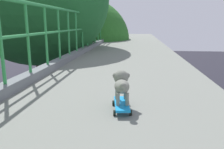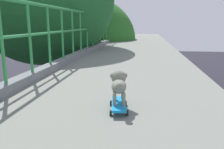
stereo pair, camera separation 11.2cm
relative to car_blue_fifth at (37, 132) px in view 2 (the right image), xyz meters
The scene contains 8 objects.
car_blue_fifth is the anchor object (origin of this frame).
car_grey_sixth 5.36m from the car_blue_fifth, 135.28° to the left, with size 1.99×4.60×1.46m.
city_bus 18.74m from the car_blue_fifth, 101.47° to the left, with size 2.66×11.68×3.06m.
roadside_tree_mid 8.78m from the car_blue_fifth, 55.47° to the right, with size 5.15×5.15×10.49m.
roadside_tree_far 6.48m from the car_blue_fifth, 15.42° to the left, with size 5.20×5.20×8.65m.
roadside_tree_farthest 14.15m from the car_blue_fifth, 78.05° to the left, with size 4.66×4.66×8.35m.
toy_skateboard 12.91m from the car_blue_fifth, 58.03° to the right, with size 0.23×0.46×0.08m.
small_dog 12.95m from the car_blue_fifth, 57.88° to the right, with size 0.20×0.40×0.32m.
Camera 2 is at (1.52, -1.56, 7.22)m, focal length 36.42 mm.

